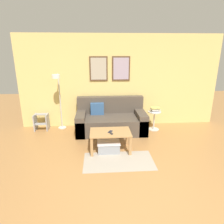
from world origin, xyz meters
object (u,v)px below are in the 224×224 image
floor_lamp (58,91)px  side_table (154,119)px  couch (111,120)px  cell_phone (110,132)px  storage_bin (109,146)px  coffee_table (110,135)px  book_stack (155,109)px  remote_control (111,133)px  step_stool (41,122)px

floor_lamp → side_table: (2.57, -0.10, -0.81)m
couch → floor_lamp: floor_lamp is taller
side_table → cell_phone: (-1.28, -1.10, 0.12)m
storage_bin → cell_phone: 0.33m
couch → coffee_table: couch is taller
couch → book_stack: couch is taller
storage_bin → remote_control: bearing=-53.6°
storage_bin → side_table: 1.74m
couch → side_table: couch is taller
storage_bin → floor_lamp: 2.01m
couch → storage_bin: couch is taller
side_table → book_stack: (0.02, -0.00, 0.27)m
remote_control → step_stool: (-1.83, 1.38, -0.21)m
couch → storage_bin: bearing=-96.4°
coffee_table → storage_bin: size_ratio=1.81×
book_stack → cell_phone: book_stack is taller
side_table → storage_bin: bearing=-139.8°
book_stack → remote_control: bearing=-137.6°
cell_phone → step_stool: step_stool is taller
couch → cell_phone: bearing=-94.4°
side_table → cell_phone: 1.69m
coffee_table → side_table: side_table is taller
couch → book_stack: bearing=-0.1°
floor_lamp → book_stack: bearing=-2.2°
coffee_table → remote_control: (0.00, -0.08, 0.09)m
remote_control → coffee_table: bearing=71.6°
side_table → remote_control: (-1.28, -1.18, 0.13)m
storage_bin → step_stool: 2.22m
coffee_table → cell_phone: size_ratio=6.31×
coffee_table → cell_phone: (-0.00, -0.00, 0.09)m
storage_bin → side_table: bearing=40.2°
storage_bin → book_stack: book_stack is taller
floor_lamp → coffee_table: bearing=-42.9°
book_stack → cell_phone: bearing=-139.7°
book_stack → remote_control: size_ratio=1.73×
side_table → coffee_table: bearing=-139.4°
step_stool → couch: bearing=-6.1°
couch → floor_lamp: bearing=176.0°
remote_control → storage_bin: bearing=106.1°
couch → floor_lamp: (-1.37, 0.10, 0.82)m
book_stack → cell_phone: 1.71m
storage_bin → remote_control: 0.34m
book_stack → step_stool: (-3.12, 0.21, -0.35)m
couch → step_stool: (-1.91, 0.20, -0.06)m
coffee_table → remote_control: 0.12m
storage_bin → cell_phone: size_ratio=3.49×
book_stack → remote_control: book_stack is taller
remote_control → cell_phone: (-0.01, 0.08, -0.01)m
step_stool → side_table: bearing=-3.8°
remote_control → couch: bearing=65.8°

